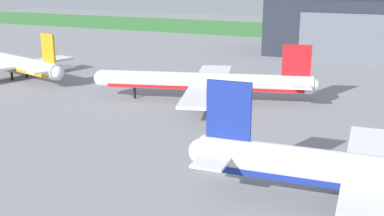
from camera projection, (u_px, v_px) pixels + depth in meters
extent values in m
plane|color=gray|center=(219.00, 170.00, 64.09)|extent=(440.00, 440.00, 0.00)
cube|color=#3E843D|center=(347.00, 33.00, 204.08)|extent=(440.00, 56.00, 0.08)
cylinder|color=silver|center=(204.00, 82.00, 97.10)|extent=(42.22, 14.29, 3.56)
sphere|color=silver|center=(102.00, 78.00, 100.09)|extent=(3.42, 3.42, 3.42)
sphere|color=silver|center=(313.00, 85.00, 94.10)|extent=(2.78, 2.78, 2.78)
cube|color=red|center=(204.00, 86.00, 97.36)|extent=(38.92, 13.45, 0.62)
cube|color=red|center=(297.00, 60.00, 93.26)|extent=(5.47, 1.80, 6.05)
cube|color=silver|center=(299.00, 80.00, 96.92)|extent=(4.98, 5.80, 0.28)
cube|color=silver|center=(301.00, 86.00, 91.80)|extent=(4.98, 5.80, 0.28)
cube|color=silver|center=(214.00, 74.00, 106.30)|extent=(11.02, 18.55, 0.56)
cube|color=silver|center=(203.00, 96.00, 87.90)|extent=(11.02, 18.55, 0.56)
cylinder|color=gray|center=(209.00, 81.00, 105.44)|extent=(3.77, 2.75, 1.96)
cylinder|color=gray|center=(199.00, 100.00, 89.68)|extent=(3.77, 2.75, 1.96)
cylinder|color=black|center=(135.00, 93.00, 99.93)|extent=(0.56, 0.56, 2.24)
cylinder|color=black|center=(214.00, 94.00, 99.43)|extent=(0.56, 0.56, 2.24)
cylinder|color=black|center=(212.00, 98.00, 95.87)|extent=(0.56, 0.56, 2.24)
cylinder|color=white|center=(383.00, 176.00, 51.28)|extent=(41.09, 5.85, 4.07)
sphere|color=white|center=(202.00, 151.00, 58.21)|extent=(3.18, 3.18, 3.18)
cube|color=navy|center=(382.00, 185.00, 51.58)|extent=(37.82, 5.75, 0.71)
cube|color=navy|center=(229.00, 110.00, 55.59)|extent=(5.34, 0.63, 6.92)
cube|color=white|center=(213.00, 160.00, 54.52)|extent=(3.93, 5.86, 0.28)
cube|color=white|center=(229.00, 142.00, 60.01)|extent=(3.93, 5.86, 0.28)
cube|color=white|center=(375.00, 150.00, 60.03)|extent=(7.26, 16.56, 0.56)
cylinder|color=gray|center=(381.00, 165.00, 58.98)|extent=(3.96, 2.41, 2.24)
cylinder|color=black|center=(363.00, 210.00, 50.81)|extent=(0.56, 0.56, 2.51)
cylinder|color=black|center=(365.00, 193.00, 54.66)|extent=(0.56, 0.56, 2.51)
cylinder|color=silver|center=(15.00, 63.00, 118.14)|extent=(34.48, 13.80, 3.78)
sphere|color=silver|center=(57.00, 72.00, 107.33)|extent=(2.95, 2.95, 2.95)
cube|color=orange|center=(16.00, 67.00, 118.42)|extent=(31.82, 13.02, 0.66)
cube|color=orange|center=(48.00, 48.00, 107.66)|extent=(4.46, 1.71, 6.43)
cube|color=silver|center=(62.00, 67.00, 110.62)|extent=(4.55, 5.98, 0.28)
cube|color=silver|center=(41.00, 71.00, 106.43)|extent=(4.55, 5.98, 0.28)
cube|color=silver|center=(45.00, 61.00, 123.66)|extent=(9.35, 14.78, 0.56)
cylinder|color=gray|center=(40.00, 66.00, 123.71)|extent=(4.04, 3.04, 2.08)
cylinder|color=black|center=(27.00, 74.00, 119.51)|extent=(0.56, 0.56, 1.87)
cylinder|color=black|center=(12.00, 76.00, 116.59)|extent=(0.56, 0.56, 1.87)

